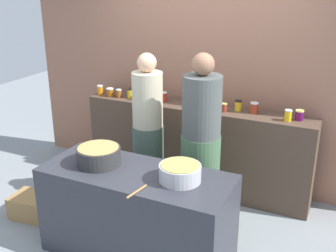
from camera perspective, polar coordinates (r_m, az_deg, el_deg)
The scene contains 21 objects.
ground at distance 4.27m, azimuth -2.10°, elevation -14.87°, with size 12.00×12.00×0.00m, color gray.
storefront_wall at distance 4.91m, azimuth 5.61°, elevation 8.99°, with size 4.80×0.12×3.00m, color #95644F.
display_shelf at distance 4.89m, azimuth 3.80°, elevation -3.11°, with size 2.70×0.36×1.03m, color #4C392D.
prep_table at distance 3.81m, azimuth -4.31°, elevation -12.03°, with size 1.70×0.70×0.84m, color #2F3139.
preserve_jar_0 at distance 5.22m, azimuth -9.37°, elevation 4.92°, with size 0.07×0.07×0.12m.
preserve_jar_1 at distance 5.14m, azimuth -8.01°, elevation 4.64°, with size 0.09×0.09×0.10m.
preserve_jar_2 at distance 5.08m, azimuth -6.81°, elevation 4.50°, with size 0.07×0.07×0.10m.
preserve_jar_3 at distance 5.04m, azimuth -5.24°, elevation 4.54°, with size 0.08×0.08×0.12m.
preserve_jar_4 at distance 4.94m, azimuth -3.95°, elevation 4.26°, with size 0.07×0.07×0.12m.
preserve_jar_5 at distance 4.88m, azimuth -0.66°, elevation 4.06°, with size 0.09×0.09×0.11m.
preserve_jar_6 at distance 4.56m, azimuth 7.75°, elevation 2.56°, with size 0.07×0.07×0.10m.
preserve_jar_7 at distance 4.61m, azimuth 9.68°, elevation 2.81°, with size 0.08×0.08×0.12m.
preserve_jar_8 at distance 4.56m, azimuth 11.83°, elevation 2.47°, with size 0.09×0.09×0.12m.
preserve_jar_9 at distance 4.40m, azimuth 16.27°, elevation 1.42°, with size 0.08×0.08×0.12m.
preserve_jar_10 at distance 4.46m, azimuth 17.70°, elevation 1.45°, with size 0.09×0.09×0.11m.
cooking_pot_left at distance 3.77m, azimuth -9.57°, elevation -4.07°, with size 0.40×0.40×0.16m.
cooking_pot_center at distance 3.43m, azimuth 1.67°, elevation -6.49°, with size 0.35×0.35×0.15m.
wooden_spoon at distance 3.29m, azimuth -4.34°, elevation -9.02°, with size 0.02×0.02×0.25m, color #9E703D.
cook_with_tongs at distance 4.43m, azimuth -2.76°, elevation -1.87°, with size 0.33×0.33×1.72m.
cook_in_cap at distance 4.09m, azimuth 4.52°, elevation -3.53°, with size 0.39×0.39×1.79m.
bread_crate at distance 4.72m, azimuth -17.96°, elevation -10.49°, with size 0.47×0.33×0.24m, color #9C7747.
Camera 1 is at (1.64, -3.08, 2.46)m, focal length 44.09 mm.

